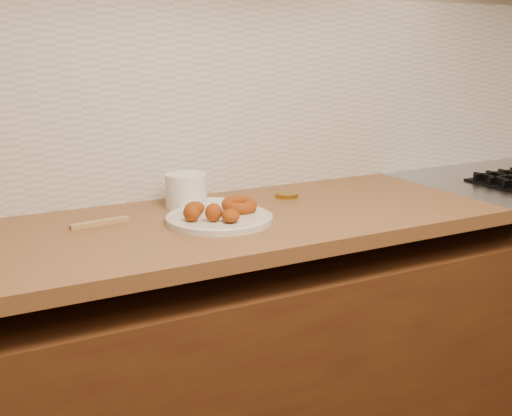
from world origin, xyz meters
The scene contains 11 objects.
wall_back centered at (0.00, 2.00, 1.35)m, with size 4.00×0.02×2.70m, color tan.
base_cabinet centered at (0.00, 1.69, 0.39)m, with size 3.60×0.60×0.77m, color #512D12.
butcher_block centered at (-0.65, 1.69, 0.88)m, with size 2.30×0.62×0.04m, color brown.
backsplash centered at (0.00, 1.99, 1.20)m, with size 3.60×0.02×0.60m, color beige.
donut_plate centered at (-0.29, 1.66, 0.91)m, with size 0.28×0.28×0.02m, color beige.
ring_donut centered at (-0.22, 1.68, 0.93)m, with size 0.10×0.10×0.03m, color #9B3F0E.
fried_dough_chunks centered at (-0.34, 1.64, 0.94)m, with size 0.14×0.17×0.05m.
plastic_tub centered at (-0.31, 1.85, 0.95)m, with size 0.12×0.12×0.10m, color white.
tub_lid centered at (-0.23, 1.84, 0.90)m, with size 0.12×0.12×0.01m, color white.
brass_jar_lid centered at (0.01, 1.82, 0.91)m, with size 0.07×0.07×0.01m, color #A3801E.
wooden_utensil centered at (-0.58, 1.78, 0.91)m, with size 0.16×0.02×0.01m, color #A68550.
Camera 1 is at (-0.98, 0.17, 1.36)m, focal length 45.00 mm.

